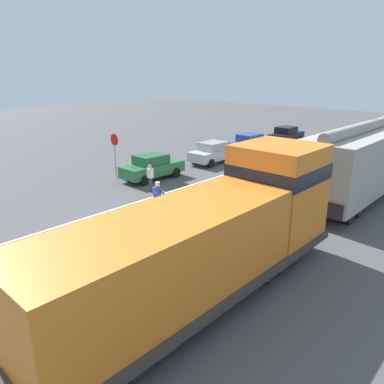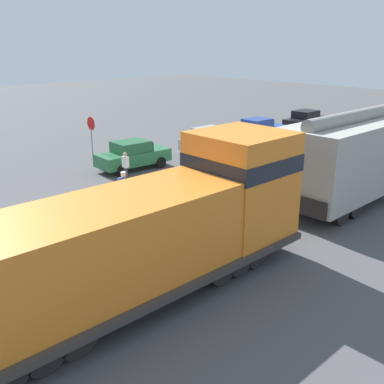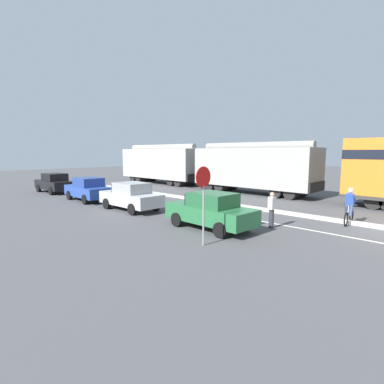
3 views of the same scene
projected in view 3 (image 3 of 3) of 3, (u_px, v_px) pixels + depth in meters
median_curb at (277, 211)px, 16.75m from camera, size 0.36×36.00×0.16m
lane_stripe at (253, 220)px, 15.04m from camera, size 0.14×36.00×0.01m
hopper_car_lead at (253, 168)px, 24.46m from camera, size 2.90×10.60×4.18m
hopper_car_middle at (161, 164)px, 32.43m from camera, size 2.90×10.60×4.18m
parked_car_green at (211, 211)px, 13.23m from camera, size 1.94×4.26×1.62m
parked_car_silver at (131, 196)px, 17.50m from camera, size 1.85×4.21×1.62m
parked_car_blue at (88, 189)px, 20.87m from camera, size 1.98×4.27×1.62m
parked_car_black at (54, 183)px, 25.07m from camera, size 1.87×4.22×1.62m
cyclist at (349, 207)px, 14.01m from camera, size 1.71×0.48×1.71m
stop_sign at (203, 190)px, 10.68m from camera, size 0.76×0.08×2.88m
pedestrian_by_cars at (272, 209)px, 13.34m from camera, size 0.34×0.22×1.62m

